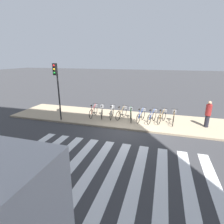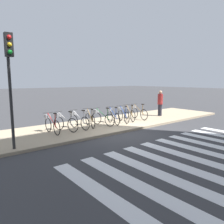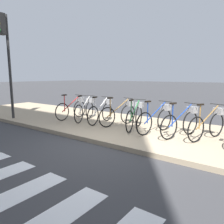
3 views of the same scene
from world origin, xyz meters
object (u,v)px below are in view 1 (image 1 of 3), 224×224
Objects in this scene: parked_bicycle_2 at (112,112)px; parked_bicycle_6 at (152,116)px; parked_bicycle_8 at (174,117)px; parked_bicycle_5 at (141,115)px; parked_bicycle_4 at (131,114)px; parked_bicycle_1 at (102,111)px; parked_bicycle_7 at (162,116)px; traffic_light at (57,80)px; pedestrian at (208,114)px; parked_bicycle_0 at (94,111)px; parked_bicycle_3 at (122,113)px.

parked_bicycle_6 is (2.88, -0.07, 0.00)m from parked_bicycle_2.
parked_bicycle_8 is (1.38, 0.14, 0.00)m from parked_bicycle_6.
parked_bicycle_6 is (0.75, -0.00, 0.00)m from parked_bicycle_5.
parked_bicycle_1 is at bearing 179.20° from parked_bicycle_4.
parked_bicycle_4 is at bearing -175.87° from parked_bicycle_7.
parked_bicycle_1 and parked_bicycle_6 have the same top height.
traffic_light reaches higher than parked_bicycle_7.
parked_bicycle_5 is (2.89, -0.04, 0.00)m from parked_bicycle_1.
traffic_light is (-9.60, -1.46, 1.88)m from pedestrian.
parked_bicycle_0 is 1.40m from parked_bicycle_2.
parked_bicycle_0 is 3.53m from parked_bicycle_5.
parked_bicycle_2 is 4.36m from traffic_light.
parked_bicycle_2 is 1.00× the size of parked_bicycle_8.
parked_bicycle_3 is at bearing 178.71° from pedestrian.
parked_bicycle_3 is 5.53m from pedestrian.
parked_bicycle_8 is at bearing -0.31° from parked_bicycle_3.
parked_bicycle_8 is (5.02, 0.09, 0.00)m from parked_bicycle_1.
parked_bicycle_2 is at bearing 178.56° from parked_bicycle_6.
parked_bicycle_0 and parked_bicycle_7 have the same top height.
parked_bicycle_4 is 1.02× the size of parked_bicycle_6.
parked_bicycle_7 is at bearing 177.06° from pedestrian.
parked_bicycle_8 is at bearing 11.59° from traffic_light.
pedestrian is at bearing -0.13° from parked_bicycle_1.
parked_bicycle_5 is 0.75m from parked_bicycle_6.
parked_bicycle_8 is 0.40× the size of traffic_light.
parked_bicycle_4 is at bearing -2.23° from parked_bicycle_2.
parked_bicycle_1 is 4.28m from parked_bicycle_7.
parked_bicycle_6 is (2.16, -0.16, 0.00)m from parked_bicycle_3.
parked_bicycle_3 is at bearing 173.81° from parked_bicycle_5.
parked_bicycle_1 is at bearing 2.06° from parked_bicycle_0.
parked_bicycle_7 is (0.64, 0.17, 0.00)m from parked_bicycle_6.
parked_bicycle_6 is (1.48, -0.02, 0.00)m from parked_bicycle_4.
pedestrian is at bearing -3.06° from parked_bicycle_8.
parked_bicycle_1 is at bearing 29.49° from traffic_light.
parked_bicycle_4 and parked_bicycle_7 have the same top height.
pedestrian is at bearing -0.37° from parked_bicycle_2.
parked_bicycle_0 is at bearing -177.94° from parked_bicycle_1.
parked_bicycle_3 and parked_bicycle_8 have the same top height.
parked_bicycle_4 is 1.03× the size of parked_bicycle_7.
parked_bicycle_0 is at bearing -178.30° from parked_bicycle_7.
parked_bicycle_0 is 1.00× the size of parked_bicycle_8.
parked_bicycle_6 is 1.01× the size of parked_bicycle_7.
parked_bicycle_0 is 1.02× the size of parked_bicycle_4.
parked_bicycle_0 and parked_bicycle_2 have the same top height.
parked_bicycle_3 is 0.97× the size of parked_bicycle_8.
pedestrian reaches higher than parked_bicycle_7.
parked_bicycle_0 is 1.02× the size of parked_bicycle_5.
parked_bicycle_8 is 0.93× the size of pedestrian.
parked_bicycle_0 and parked_bicycle_8 have the same top height.
traffic_light is (-3.37, -1.50, 2.34)m from parked_bicycle_2.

